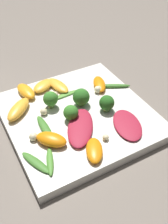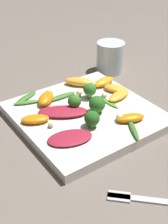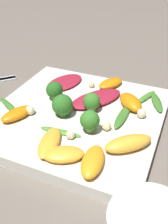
{
  "view_description": "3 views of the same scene",
  "coord_description": "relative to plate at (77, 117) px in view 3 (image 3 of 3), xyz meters",
  "views": [
    {
      "loc": [
        -0.37,
        0.19,
        0.39
      ],
      "look_at": [
        -0.01,
        -0.01,
        0.03
      ],
      "focal_mm": 42.0,
      "sensor_mm": 36.0,
      "label": 1
    },
    {
      "loc": [
        -0.34,
        -0.48,
        0.4
      ],
      "look_at": [
        -0.01,
        -0.02,
        0.03
      ],
      "focal_mm": 50.0,
      "sensor_mm": 36.0,
      "label": 2
    },
    {
      "loc": [
        0.35,
        0.16,
        0.29
      ],
      "look_at": [
        0.0,
        0.01,
        0.03
      ],
      "focal_mm": 42.0,
      "sensor_mm": 36.0,
      "label": 3
    }
  ],
  "objects": [
    {
      "name": "arugula_sprig_1",
      "position": [
        -0.01,
        0.08,
        0.01
      ],
      "size": [
        0.08,
        0.02,
        0.01
      ],
      "color": "#3D7528",
      "rests_on": "plate"
    },
    {
      "name": "macadamia_nut_0",
      "position": [
        0.03,
        0.07,
        0.02
      ],
      "size": [
        0.01,
        0.01,
        0.01
      ],
      "color": "beige",
      "rests_on": "plate"
    },
    {
      "name": "arugula_sprig_4",
      "position": [
        0.06,
        0.0,
        0.01
      ],
      "size": [
        0.02,
        0.07,
        0.0
      ],
      "color": "#518E33",
      "rests_on": "plate"
    },
    {
      "name": "orange_segment_0",
      "position": [
        -0.11,
        0.03,
        0.02
      ],
      "size": [
        0.07,
        0.05,
        0.02
      ],
      "color": "orange",
      "rests_on": "plate"
    },
    {
      "name": "broccoli_floret_0",
      "position": [
        0.04,
        0.04,
        0.03
      ],
      "size": [
        0.03,
        0.03,
        0.04
      ],
      "color": "#7A9E51",
      "rests_on": "plate"
    },
    {
      "name": "macadamia_nut_1",
      "position": [
        -0.03,
        0.11,
        0.02
      ],
      "size": [
        0.02,
        0.02,
        0.02
      ],
      "color": "beige",
      "rests_on": "plate"
    },
    {
      "name": "arugula_sprig_3",
      "position": [
        0.04,
        -0.11,
        0.01
      ],
      "size": [
        0.05,
        0.08,
        0.01
      ],
      "color": "#3D7528",
      "rests_on": "plate"
    },
    {
      "name": "arugula_sprig_2",
      "position": [
        -0.08,
        0.13,
        0.01
      ],
      "size": [
        0.07,
        0.04,
        0.01
      ],
      "color": "#3D7528",
      "rests_on": "plate"
    },
    {
      "name": "ground_plane",
      "position": [
        0.0,
        0.0,
        -0.01
      ],
      "size": [
        2.4,
        2.4,
        0.0
      ],
      "primitive_type": "plane",
      "color": "#6B6056"
    },
    {
      "name": "macadamia_nut_3",
      "position": [
        0.04,
        -0.07,
        0.02
      ],
      "size": [
        0.02,
        0.02,
        0.02
      ],
      "color": "beige",
      "rests_on": "plate"
    },
    {
      "name": "orange_segment_3",
      "position": [
        0.06,
        0.11,
        0.02
      ],
      "size": [
        0.07,
        0.07,
        0.02
      ],
      "color": "#FCAD33",
      "rests_on": "plate"
    },
    {
      "name": "orange_segment_1",
      "position": [
        0.06,
        -0.09,
        0.02
      ],
      "size": [
        0.07,
        0.05,
        0.02
      ],
      "color": "orange",
      "rests_on": "plate"
    },
    {
      "name": "orange_segment_6",
      "position": [
        0.11,
        0.03,
        0.02
      ],
      "size": [
        0.06,
        0.07,
        0.02
      ],
      "color": "#FCAD33",
      "rests_on": "plate"
    },
    {
      "name": "orange_segment_5",
      "position": [
        0.11,
        0.07,
        0.02
      ],
      "size": [
        0.07,
        0.04,
        0.02
      ],
      "color": "orange",
      "rests_on": "plate"
    },
    {
      "name": "radicchio_leaf_1",
      "position": [
        -0.08,
        -0.07,
        0.01
      ],
      "size": [
        0.1,
        0.08,
        0.01
      ],
      "color": "maroon",
      "rests_on": "plate"
    },
    {
      "name": "broccoli_floret_1",
      "position": [
        -0.01,
        0.02,
        0.03
      ],
      "size": [
        0.03,
        0.03,
        0.03
      ],
      "color": "#7A9E51",
      "rests_on": "plate"
    },
    {
      "name": "plate",
      "position": [
        0.0,
        0.0,
        0.0
      ],
      "size": [
        0.29,
        0.29,
        0.02
      ],
      "color": "silver",
      "rests_on": "ground_plane"
    },
    {
      "name": "orange_segment_4",
      "position": [
        -0.05,
        0.08,
        0.02
      ],
      "size": [
        0.07,
        0.06,
        0.02
      ],
      "color": "orange",
      "rests_on": "plate"
    },
    {
      "name": "broccoli_floret_2",
      "position": [
        -0.02,
        -0.06,
        0.03
      ],
      "size": [
        0.03,
        0.03,
        0.04
      ],
      "color": "#7A9E51",
      "rests_on": "plate"
    },
    {
      "name": "broccoli_floret_3",
      "position": [
        0.02,
        -0.02,
        0.03
      ],
      "size": [
        0.04,
        0.04,
        0.04
      ],
      "color": "#84AD5B",
      "rests_on": "plate"
    },
    {
      "name": "orange_segment_2",
      "position": [
        0.1,
        0.0,
        0.02
      ],
      "size": [
        0.07,
        0.04,
        0.01
      ],
      "color": "#FCAD33",
      "rests_on": "plate"
    },
    {
      "name": "macadamia_nut_4",
      "position": [
        0.07,
        0.02,
        0.02
      ],
      "size": [
        0.01,
        0.01,
        0.01
      ],
      "color": "beige",
      "rests_on": "plate"
    },
    {
      "name": "arugula_sprig_0",
      "position": [
        -0.09,
        0.1,
        0.01
      ],
      "size": [
        0.06,
        0.03,
        0.01
      ],
      "color": "#47842D",
      "rests_on": "plate"
    },
    {
      "name": "radicchio_leaf_0",
      "position": [
        -0.05,
        0.02,
        0.02
      ],
      "size": [
        0.12,
        0.1,
        0.01
      ],
      "color": "maroon",
      "rests_on": "plate"
    },
    {
      "name": "macadamia_nut_2",
      "position": [
        -0.09,
        -0.01,
        0.02
      ],
      "size": [
        0.01,
        0.01,
        0.01
      ],
      "color": "beige",
      "rests_on": "plate"
    }
  ]
}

